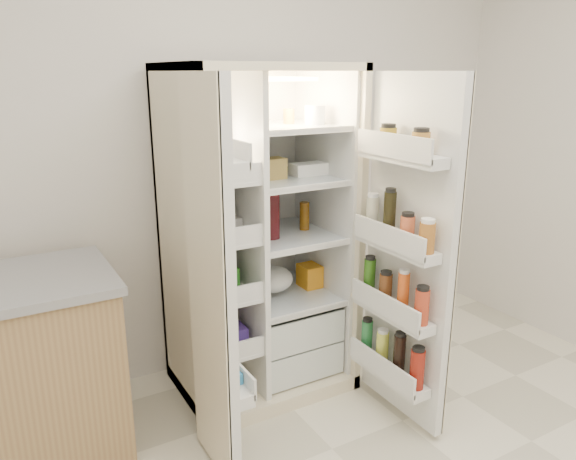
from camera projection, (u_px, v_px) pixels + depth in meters
wall_back at (230, 144)px, 3.19m from camera, size 4.00×0.02×2.70m
refrigerator at (258, 259)px, 3.06m from camera, size 0.93×0.70×1.80m
freezer_door at (212, 287)px, 2.27m from camera, size 0.15×0.40×1.72m
fridge_door at (406, 259)px, 2.67m from camera, size 0.17×0.58×1.72m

